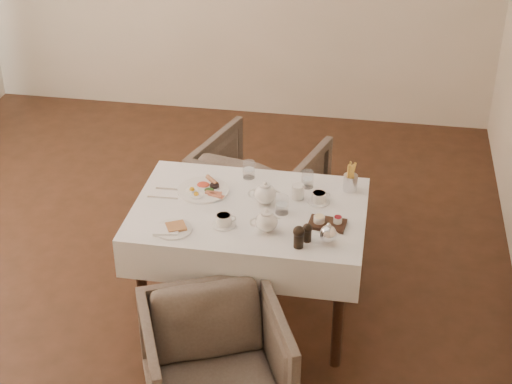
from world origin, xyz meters
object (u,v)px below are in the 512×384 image
Objects in this scene: armchair_far at (260,189)px; teapot_centre at (265,192)px; table at (249,225)px; armchair_near at (216,366)px; breakfast_plate at (204,189)px.

teapot_centre is at bearing 118.51° from armchair_far.
table is 0.86m from armchair_near.
armchair_near is at bearing -109.40° from teapot_centre.
table is at bearing 112.83° from armchair_far.
armchair_near is (-0.03, -0.80, -0.32)m from table.
teapot_centre is (0.37, -0.07, 0.06)m from breakfast_plate.
teapot_centre reaches higher than armchair_far.
breakfast_plate is (-0.26, 0.93, 0.45)m from armchair_near.
armchair_near is 1.00m from teapot_centre.
armchair_near is at bearing -92.35° from breakfast_plate.
breakfast_plate is at bearing 92.16° from armchair_far.
table is at bearing -43.16° from breakfast_plate.
armchair_far is 2.58× the size of breakfast_plate.
armchair_near is 4.01× the size of teapot_centre.
teapot_centre is at bearing 37.97° from table.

